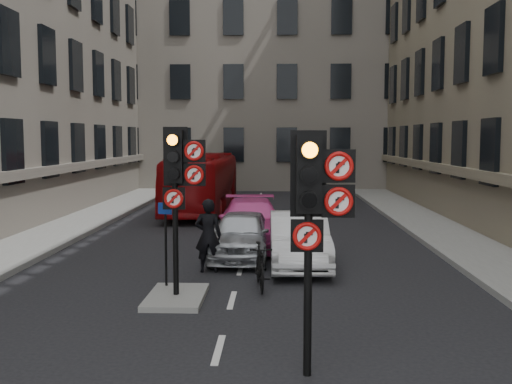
# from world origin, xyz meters

# --- Properties ---
(pavement_left) EXTENTS (3.00, 50.00, 0.16)m
(pavement_left) POSITION_xyz_m (-7.20, 12.00, 0.08)
(pavement_left) COLOR gray
(pavement_left) RESTS_ON ground
(pavement_right) EXTENTS (3.00, 50.00, 0.16)m
(pavement_right) POSITION_xyz_m (7.20, 12.00, 0.08)
(pavement_right) COLOR gray
(pavement_right) RESTS_ON ground
(centre_island) EXTENTS (1.20, 2.00, 0.12)m
(centre_island) POSITION_xyz_m (-1.20, 5.00, 0.06)
(centre_island) COLOR gray
(centre_island) RESTS_ON ground
(building_far) EXTENTS (30.00, 14.00, 20.00)m
(building_far) POSITION_xyz_m (0.00, 38.00, 10.00)
(building_far) COLOR gray
(building_far) RESTS_ON ground
(signal_near) EXTENTS (0.91, 0.40, 3.58)m
(signal_near) POSITION_xyz_m (1.49, 0.99, 2.58)
(signal_near) COLOR black
(signal_near) RESTS_ON ground
(signal_far) EXTENTS (0.91, 0.40, 3.58)m
(signal_far) POSITION_xyz_m (-1.11, 4.99, 2.70)
(signal_far) COLOR black
(signal_far) RESTS_ON centre_island
(car_silver) EXTENTS (1.83, 4.13, 1.38)m
(car_silver) POSITION_xyz_m (-0.06, 9.42, 0.69)
(car_silver) COLOR #A9ACB1
(car_silver) RESTS_ON ground
(car_white) EXTENTS (1.61, 4.38, 1.43)m
(car_white) POSITION_xyz_m (1.55, 8.48, 0.72)
(car_white) COLOR silver
(car_white) RESTS_ON ground
(car_pink) EXTENTS (2.35, 5.17, 1.47)m
(car_pink) POSITION_xyz_m (0.13, 11.58, 0.73)
(car_pink) COLOR #DC4095
(car_pink) RESTS_ON ground
(bus_red) EXTENTS (2.50, 9.91, 2.75)m
(bus_red) POSITION_xyz_m (-2.50, 20.24, 1.37)
(bus_red) COLOR maroon
(bus_red) RESTS_ON ground
(motorcycle) EXTENTS (0.68, 1.80, 1.05)m
(motorcycle) POSITION_xyz_m (0.57, 6.00, 0.53)
(motorcycle) COLOR black
(motorcycle) RESTS_ON ground
(motorcyclist) EXTENTS (0.72, 0.49, 1.91)m
(motorcyclist) POSITION_xyz_m (-0.81, 7.68, 0.95)
(motorcyclist) COLOR black
(motorcyclist) RESTS_ON ground
(info_sign) EXTENTS (0.32, 0.13, 1.90)m
(info_sign) POSITION_xyz_m (-1.55, 5.73, 1.35)
(info_sign) COLOR black
(info_sign) RESTS_ON centre_island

